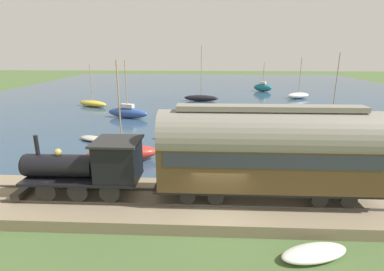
# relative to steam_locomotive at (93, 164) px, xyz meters

# --- Properties ---
(ground_plane) EXTENTS (200.00, 200.00, 0.00)m
(ground_plane) POSITION_rel_steam_locomotive_xyz_m (-1.08, -6.25, -2.32)
(ground_plane) COLOR #476033
(harbor_water) EXTENTS (80.00, 80.00, 0.01)m
(harbor_water) POSITION_rel_steam_locomotive_xyz_m (42.71, -6.25, -2.32)
(harbor_water) COLOR #2D4760
(harbor_water) RESTS_ON ground
(rail_embankment) EXTENTS (4.81, 56.00, 0.69)m
(rail_embankment) POSITION_rel_steam_locomotive_xyz_m (-0.00, -6.25, -2.03)
(rail_embankment) COLOR #84755B
(rail_embankment) RESTS_ON ground
(steam_locomotive) EXTENTS (2.21, 6.31, 3.11)m
(steam_locomotive) POSITION_rel_steam_locomotive_xyz_m (0.00, 0.00, 0.00)
(steam_locomotive) COLOR black
(steam_locomotive) RESTS_ON rail_embankment
(passenger_coach) EXTENTS (2.51, 10.76, 4.68)m
(passenger_coach) POSITION_rel_steam_locomotive_xyz_m (0.00, -8.54, 0.92)
(passenger_coach) COLOR black
(passenger_coach) RESTS_ON rail_embankment
(sailboat_yellow) EXTENTS (3.24, 4.98, 5.96)m
(sailboat_yellow) POSITION_rel_steam_locomotive_xyz_m (27.29, 10.32, -1.85)
(sailboat_yellow) COLOR gold
(sailboat_yellow) RESTS_ON harbor_water
(sailboat_teal) EXTENTS (2.88, 3.61, 5.47)m
(sailboat_teal) POSITION_rel_steam_locomotive_xyz_m (44.13, -16.35, -1.52)
(sailboat_teal) COLOR #1E707A
(sailboat_teal) RESTS_ON harbor_water
(sailboat_blue) EXTENTS (2.37, 5.18, 6.62)m
(sailboat_blue) POSITION_rel_steam_locomotive_xyz_m (20.44, 3.59, -1.63)
(sailboat_blue) COLOR #335199
(sailboat_blue) RESTS_ON harbor_water
(sailboat_black) EXTENTS (1.88, 5.41, 8.35)m
(sailboat_black) POSITION_rel_steam_locomotive_xyz_m (32.59, -4.82, -1.78)
(sailboat_black) COLOR black
(sailboat_black) RESTS_ON harbor_water
(sailboat_red) EXTENTS (2.76, 5.31, 7.16)m
(sailboat_red) POSITION_rel_steam_locomotive_xyz_m (6.49, 0.40, -1.71)
(sailboat_red) COLOR #B72D23
(sailboat_red) RESTS_ON harbor_water
(sailboat_green) EXTENTS (2.62, 4.29, 7.48)m
(sailboat_green) POSITION_rel_steam_locomotive_xyz_m (18.90, -19.32, -1.70)
(sailboat_green) COLOR #236B42
(sailboat_green) RESTS_ON harbor_water
(sailboat_white) EXTENTS (3.17, 4.34, 6.54)m
(sailboat_white) POSITION_rel_steam_locomotive_xyz_m (36.01, -20.68, -1.81)
(sailboat_white) COLOR white
(sailboat_white) RESTS_ON harbor_water
(rowboat_far_out) EXTENTS (1.11, 3.01, 0.30)m
(rowboat_far_out) POSITION_rel_steam_locomotive_xyz_m (4.32, -5.10, -2.16)
(rowboat_far_out) COLOR #B7B2A3
(rowboat_far_out) RESTS_ON harbor_water
(rowboat_near_shore) EXTENTS (2.19, 2.45, 0.56)m
(rowboat_near_shore) POSITION_rel_steam_locomotive_xyz_m (12.57, -2.01, -2.03)
(rowboat_near_shore) COLOR beige
(rowboat_near_shore) RESTS_ON harbor_water
(rowboat_mid_harbor) EXTENTS (2.04, 2.77, 0.39)m
(rowboat_mid_harbor) POSITION_rel_steam_locomotive_xyz_m (11.32, 4.47, -2.12)
(rowboat_mid_harbor) COLOR #B7B2A3
(rowboat_mid_harbor) RESTS_ON harbor_water
(beached_dinghy) EXTENTS (1.88, 3.00, 0.44)m
(beached_dinghy) POSITION_rel_steam_locomotive_xyz_m (-3.54, -9.88, -2.10)
(beached_dinghy) COLOR silver
(beached_dinghy) RESTS_ON ground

